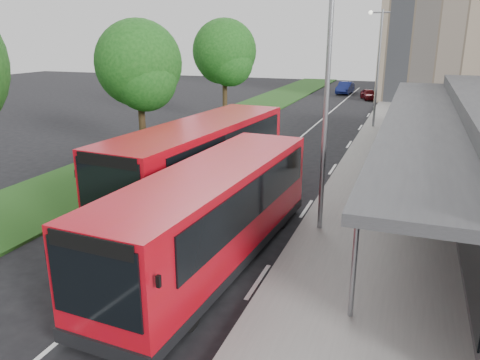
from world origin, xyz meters
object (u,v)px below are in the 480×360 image
(tree_far, at_px, (225,56))
(litter_bin, at_px, (380,168))
(lamp_post_near, at_px, (324,93))
(car_near, at_px, (369,94))
(lamp_post_far, at_px, (377,61))
(bus_main, at_px, (213,215))
(bollard, at_px, (384,128))
(bus_second, at_px, (201,161))
(car_far, at_px, (345,88))
(tree_mid, at_px, (139,69))

(tree_far, distance_m, litter_bin, 18.11)
(lamp_post_near, distance_m, car_near, 36.68)
(lamp_post_far, relative_size, litter_bin, 9.34)
(bus_main, relative_size, bollard, 10.72)
(lamp_post_near, relative_size, bus_second, 0.71)
(tree_far, distance_m, car_far, 23.05)
(bus_second, xyz_separation_m, car_far, (0.17, 39.16, -0.93))
(tree_far, xyz_separation_m, lamp_post_far, (11.13, 0.95, -0.28))
(bus_main, height_order, litter_bin, bus_main)
(tree_far, height_order, bollard, tree_far)
(lamp_post_far, height_order, car_far, lamp_post_far)
(lamp_post_far, height_order, bollard, lamp_post_far)
(bus_second, bearing_deg, car_near, 89.43)
(lamp_post_near, relative_size, car_near, 2.46)
(bus_second, height_order, car_near, bus_second)
(lamp_post_far, bearing_deg, bus_main, -96.00)
(bus_main, bearing_deg, lamp_post_far, 87.37)
(tree_mid, relative_size, lamp_post_far, 0.92)
(tree_far, height_order, litter_bin, tree_far)
(lamp_post_far, xyz_separation_m, car_near, (-1.84, 16.40, -4.16))
(tree_far, distance_m, bus_main, 24.23)
(tree_mid, height_order, car_far, tree_mid)
(bus_second, xyz_separation_m, litter_bin, (6.66, 5.22, -1.03))
(lamp_post_far, height_order, car_near, lamp_post_far)
(lamp_post_near, bearing_deg, bus_main, -126.64)
(tree_far, height_order, car_far, tree_far)
(car_far, bearing_deg, bollard, -72.28)
(bus_main, relative_size, bus_second, 0.91)
(bus_main, bearing_deg, car_near, 92.49)
(bollard, height_order, car_far, car_far)
(litter_bin, bearing_deg, lamp_post_far, 96.71)
(bus_main, distance_m, litter_bin, 10.96)
(car_near, bearing_deg, lamp_post_far, -102.72)
(bus_main, bearing_deg, bus_second, 121.70)
(tree_mid, height_order, litter_bin, tree_mid)
(tree_far, bearing_deg, lamp_post_near, -59.71)
(tree_mid, bearing_deg, car_near, 72.44)
(lamp_post_near, distance_m, litter_bin, 8.18)
(lamp_post_far, xyz_separation_m, car_far, (-4.95, 20.83, -4.04))
(lamp_post_far, distance_m, bollard, 5.22)
(bus_main, height_order, bollard, bus_main)
(lamp_post_near, bearing_deg, bus_second, 161.95)
(litter_bin, height_order, car_near, car_near)
(tree_far, xyz_separation_m, car_near, (9.29, 17.35, -4.44))
(tree_mid, bearing_deg, tree_far, 90.00)
(tree_mid, relative_size, tree_far, 0.95)
(bollard, bearing_deg, tree_far, 170.06)
(litter_bin, height_order, bollard, bollard)
(litter_bin, bearing_deg, car_far, 100.83)
(bus_second, height_order, bollard, bus_second)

